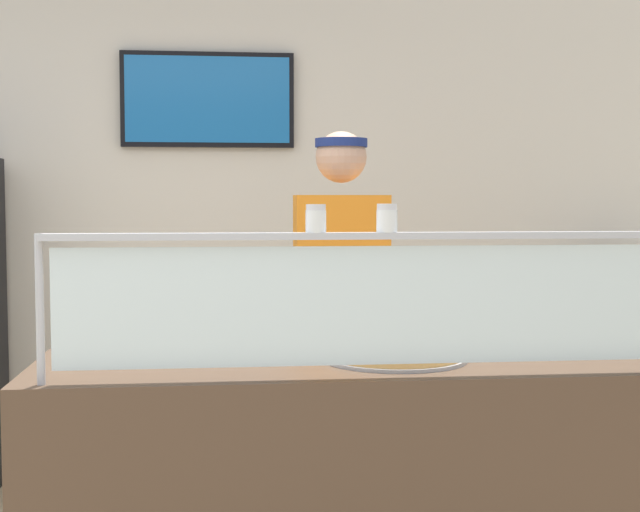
% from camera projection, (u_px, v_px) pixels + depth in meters
% --- Properties ---
extents(shop_rear_unit, '(6.55, 0.13, 2.70)m').
position_uv_depth(shop_rear_unit, '(304.00, 221.00, 4.90)').
color(shop_rear_unit, silver).
rests_on(shop_rear_unit, ground).
extents(serving_counter, '(2.15, 0.68, 0.95)m').
position_uv_depth(serving_counter, '(362.00, 501.00, 2.91)').
color(serving_counter, '#4C3828').
rests_on(serving_counter, ground).
extents(sneeze_guard, '(1.97, 0.06, 0.43)m').
position_uv_depth(sneeze_guard, '(377.00, 285.00, 2.58)').
color(sneeze_guard, '#B2B5BC').
rests_on(sneeze_guard, serving_counter).
extents(pizza_tray, '(0.48, 0.48, 0.04)m').
position_uv_depth(pizza_tray, '(395.00, 355.00, 2.89)').
color(pizza_tray, '#9EA0A8').
rests_on(pizza_tray, serving_counter).
extents(pizza_server, '(0.08, 0.28, 0.01)m').
position_uv_depth(pizza_server, '(410.00, 349.00, 2.87)').
color(pizza_server, '#ADAFB7').
rests_on(pizza_server, pizza_tray).
extents(parmesan_shaker, '(0.06, 0.06, 0.08)m').
position_uv_depth(parmesan_shaker, '(316.00, 220.00, 2.55)').
color(parmesan_shaker, white).
rests_on(parmesan_shaker, sneeze_guard).
extents(pepper_flake_shaker, '(0.06, 0.06, 0.08)m').
position_uv_depth(pepper_flake_shaker, '(387.00, 220.00, 2.57)').
color(pepper_flake_shaker, white).
rests_on(pepper_flake_shaker, sneeze_guard).
extents(worker_figure, '(0.41, 0.50, 1.76)m').
position_uv_depth(worker_figure, '(342.00, 315.00, 3.59)').
color(worker_figure, '#23232D').
rests_on(worker_figure, ground).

